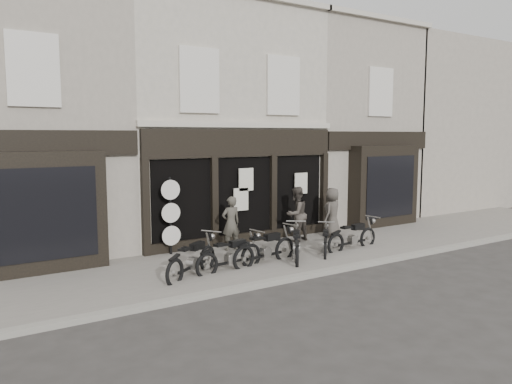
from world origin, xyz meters
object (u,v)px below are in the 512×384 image
motorcycle_1 (231,258)px  motorcycle_5 (353,239)px  man_right (332,212)px  man_centre (296,214)px  motorcycle_4 (326,244)px  motorcycle_0 (193,262)px  motorcycle_2 (266,251)px  motorcycle_3 (296,248)px  advert_sign_post (171,219)px  man_left (231,223)px

motorcycle_1 → motorcycle_5: motorcycle_1 is taller
man_right → man_centre: bearing=-28.0°
motorcycle_1 → motorcycle_4: 3.44m
motorcycle_0 → motorcycle_2: motorcycle_2 is taller
motorcycle_3 → advert_sign_post: bearing=86.6°
motorcycle_1 → man_left: size_ratio=1.31×
motorcycle_4 → motorcycle_5: motorcycle_5 is taller
motorcycle_5 → motorcycle_0: bearing=174.0°
motorcycle_4 → motorcycle_3: bearing=135.6°
motorcycle_2 → motorcycle_4: size_ratio=1.44×
motorcycle_3 → man_left: size_ratio=1.14×
motorcycle_0 → motorcycle_3: bearing=-33.8°
motorcycle_0 → advert_sign_post: size_ratio=0.83×
motorcycle_2 → advert_sign_post: 3.10m
man_left → man_centre: bearing=-179.8°
motorcycle_3 → motorcycle_1: bearing=126.8°
motorcycle_1 → motorcycle_3: (2.24, 0.02, 0.00)m
motorcycle_1 → motorcycle_3: size_ratio=1.15×
motorcycle_2 → man_right: (4.01, 1.73, 0.55)m
motorcycle_0 → man_left: bearing=7.5°
man_centre → motorcycle_5: bearing=102.2°
motorcycle_0 → motorcycle_2: bearing=-33.1°
motorcycle_0 → motorcycle_3: 3.32m
motorcycle_1 → advert_sign_post: bearing=96.3°
motorcycle_0 → man_centre: size_ratio=1.10×
motorcycle_4 → man_centre: size_ratio=0.86×
motorcycle_3 → motorcycle_4: 1.20m
motorcycle_2 → man_right: 4.40m
motorcycle_0 → motorcycle_3: motorcycle_0 is taller
motorcycle_4 → man_left: bearing=92.8°
man_right → motorcycle_5: bearing=44.2°
motorcycle_4 → advert_sign_post: (-4.11, 2.33, 0.83)m
motorcycle_1 → motorcycle_4: (3.44, 0.10, -0.05)m
man_left → man_right: (4.06, -0.15, 0.02)m
motorcycle_5 → man_centre: 2.13m
motorcycle_3 → man_right: man_right is taller
man_right → motorcycle_1: bearing=-5.7°
motorcycle_2 → man_right: size_ratio=1.33×
motorcycle_2 → man_left: size_ratio=1.36×
motorcycle_2 → man_right: bearing=13.9°
man_right → motorcycle_0: bearing=-9.6°
motorcycle_1 → motorcycle_2: 1.19m
motorcycle_1 → advert_sign_post: (-0.68, 2.44, 0.77)m
motorcycle_1 → man_left: (1.14, 1.95, 0.54)m
motorcycle_2 → man_centre: (2.47, 1.81, 0.61)m
motorcycle_0 → motorcycle_1: size_ratio=0.92×
man_centre → advert_sign_post: 4.36m
motorcycle_2 → motorcycle_5: motorcycle_2 is taller
motorcycle_5 → advert_sign_post: (-5.20, 2.39, 0.78)m
motorcycle_0 → advert_sign_post: (0.40, 2.34, 0.76)m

